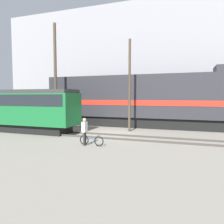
% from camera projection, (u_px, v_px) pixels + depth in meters
% --- Properties ---
extents(ground_plane, '(120.00, 120.00, 0.00)m').
position_uv_depth(ground_plane, '(108.00, 134.00, 17.65)').
color(ground_plane, gray).
extents(track_near, '(60.00, 1.50, 0.14)m').
position_uv_depth(track_near, '(102.00, 136.00, 16.32)').
color(track_near, '#47423D').
rests_on(track_near, ground).
extents(track_far, '(60.00, 1.51, 0.14)m').
position_uv_depth(track_far, '(125.00, 125.00, 22.29)').
color(track_far, '#47423D').
rests_on(track_far, ground).
extents(building_backdrop, '(35.43, 6.00, 13.96)m').
position_uv_depth(building_backdrop, '(139.00, 65.00, 28.05)').
color(building_backdrop, '#99999E').
rests_on(building_backdrop, ground).
extents(freight_locomotive, '(19.18, 3.04, 5.64)m').
position_uv_depth(freight_locomotive, '(142.00, 100.00, 21.53)').
color(freight_locomotive, black).
rests_on(freight_locomotive, ground).
extents(streetcar, '(11.70, 2.54, 3.56)m').
position_uv_depth(streetcar, '(14.00, 108.00, 18.87)').
color(streetcar, black).
rests_on(streetcar, ground).
extents(bicycle, '(1.64, 0.44, 0.68)m').
position_uv_depth(bicycle, '(91.00, 140.00, 13.39)').
color(bicycle, black).
rests_on(bicycle, ground).
extents(person, '(0.24, 0.37, 1.70)m').
position_uv_depth(person, '(85.00, 129.00, 13.36)').
color(person, '#333333').
rests_on(person, ground).
extents(utility_pole_left, '(0.28, 0.28, 9.94)m').
position_uv_depth(utility_pole_left, '(55.00, 76.00, 20.95)').
color(utility_pole_left, '#4C3D2D').
rests_on(utility_pole_left, ground).
extents(utility_pole_center, '(0.21, 0.21, 7.84)m').
position_uv_depth(utility_pole_center, '(130.00, 86.00, 18.60)').
color(utility_pole_center, '#4C3D2D').
rests_on(utility_pole_center, ground).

